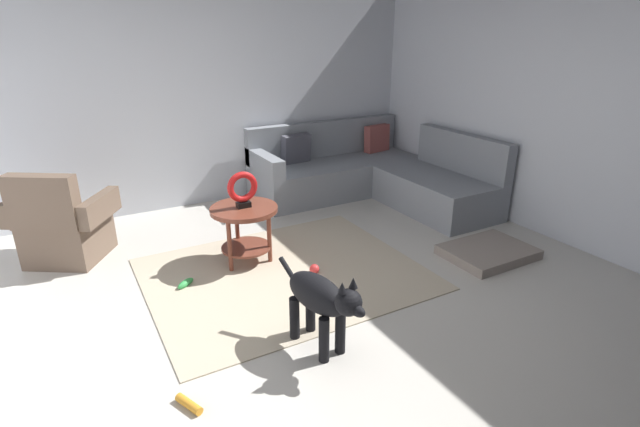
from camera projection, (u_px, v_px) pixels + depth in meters
name	position (u px, v px, depth m)	size (l,w,h in m)	color
ground_plane	(307.00, 324.00, 3.58)	(6.00, 6.00, 0.10)	beige
wall_back	(186.00, 91.00, 5.47)	(6.00, 0.12, 2.70)	silver
wall_right	(587.00, 106.00, 4.42)	(0.12, 6.00, 2.70)	silver
area_rug	(285.00, 274.00, 4.20)	(2.30, 1.90, 0.01)	#BCAD93
sectional_couch	(371.00, 176.00, 6.01)	(2.20, 2.25, 0.88)	gray
armchair	(63.00, 228.00, 4.35)	(1.00, 0.94, 0.88)	brown
side_table	(244.00, 220.00, 4.28)	(0.60, 0.60, 0.54)	brown
torus_sculpture	(243.00, 189.00, 4.17)	(0.28, 0.08, 0.33)	black
dog_bed_mat	(488.00, 252.00, 4.52)	(0.80, 0.60, 0.09)	gray
dog	(321.00, 299.00, 3.10)	(0.31, 0.84, 0.63)	black
dog_toy_ball	(314.00, 269.00, 4.20)	(0.09, 0.09, 0.09)	red
dog_toy_rope	(189.00, 404.00, 2.72)	(0.05, 0.05, 0.19)	orange
dog_toy_bone	(186.00, 283.00, 3.99)	(0.18, 0.06, 0.06)	green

